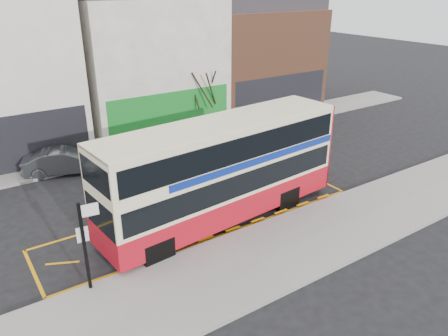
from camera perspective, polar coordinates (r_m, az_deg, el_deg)
ground at (r=17.98m, az=-0.12°, el=-8.56°), size 120.00×120.00×0.00m
pavement at (r=16.40m, az=4.45°, el=-11.85°), size 40.00×4.00×0.15m
kerb at (r=17.68m, az=0.56°, el=-8.89°), size 40.00×0.15×0.15m
far_pavement at (r=26.87m, az=-13.28°, el=2.16°), size 50.00×3.00×0.15m
road_markings at (r=19.14m, az=-2.80°, el=-6.44°), size 14.00×3.40×0.01m
terrace_green_shop at (r=30.48m, az=-10.71°, el=14.61°), size 9.00×8.01×11.30m
terrace_right at (r=35.08m, az=3.37°, el=15.24°), size 9.00×8.01×10.30m
double_decker_bus at (r=18.07m, az=-0.10°, el=-0.18°), size 11.08×3.45×4.35m
bus_stop_post at (r=14.58m, az=-17.65°, el=-8.71°), size 0.77×0.20×3.16m
car_grey at (r=24.59m, az=-20.15°, el=0.85°), size 4.42×2.72×1.37m
car_white at (r=29.71m, az=4.60°, el=6.19°), size 5.56×2.85×1.54m
street_tree_right at (r=28.47m, az=-2.90°, el=11.54°), size 2.51×2.51×5.41m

